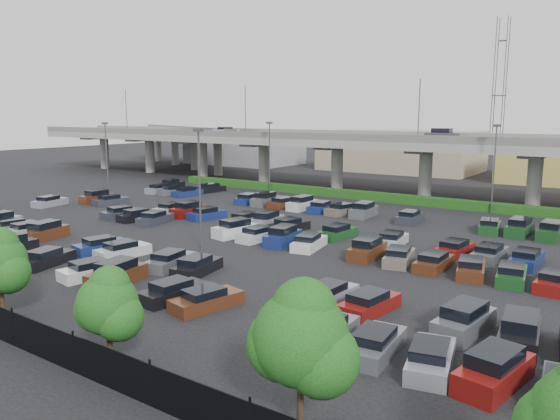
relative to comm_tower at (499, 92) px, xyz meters
The scene contains 8 objects.
ground 75.73m from the comm_tower, 93.09° to the right, with size 280.00×280.00×0.00m, color black.
overpass 43.06m from the comm_tower, 95.73° to the right, with size 150.00×13.00×15.80m.
on_ramp 64.67m from the comm_tower, 151.11° to the right, with size 50.93×30.13×8.80m.
hedge 51.42m from the comm_tower, 94.67° to the right, with size 66.00×1.60×1.10m, color #163E12.
parked_cars 79.12m from the comm_tower, 92.89° to the right, with size 63.14×41.66×1.67m.
light_poles 73.06m from the comm_tower, 96.44° to the right, with size 66.90×48.38×10.30m.
distant_buildings 18.96m from the comm_tower, 55.50° to the right, with size 138.00×24.00×9.00m.
comm_tower is the anchor object (origin of this frame).
Camera 1 is at (31.67, -41.47, 11.50)m, focal length 35.00 mm.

